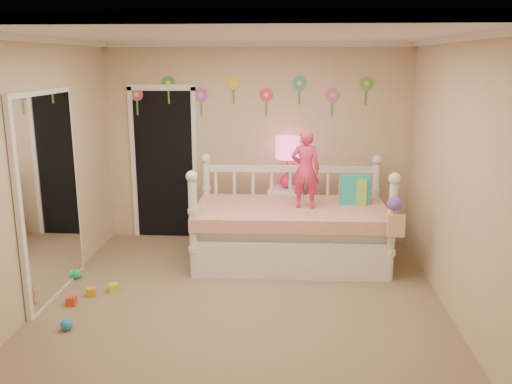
# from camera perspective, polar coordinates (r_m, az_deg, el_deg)

# --- Properties ---
(floor) EXTENTS (4.00, 4.50, 0.01)m
(floor) POSITION_cam_1_polar(r_m,az_deg,el_deg) (5.38, -1.52, -12.47)
(floor) COLOR #7F684C
(floor) RESTS_ON ground
(ceiling) EXTENTS (4.00, 4.50, 0.01)m
(ceiling) POSITION_cam_1_polar(r_m,az_deg,el_deg) (4.83, -1.73, 16.41)
(ceiling) COLOR white
(ceiling) RESTS_ON floor
(back_wall) EXTENTS (4.00, 0.01, 2.60)m
(back_wall) POSITION_cam_1_polar(r_m,az_deg,el_deg) (7.15, 0.07, 5.12)
(back_wall) COLOR tan
(back_wall) RESTS_ON floor
(left_wall) EXTENTS (0.01, 4.50, 2.60)m
(left_wall) POSITION_cam_1_polar(r_m,az_deg,el_deg) (5.50, -22.85, 1.39)
(left_wall) COLOR tan
(left_wall) RESTS_ON floor
(right_wall) EXTENTS (0.01, 4.50, 2.60)m
(right_wall) POSITION_cam_1_polar(r_m,az_deg,el_deg) (5.16, 21.10, 0.78)
(right_wall) COLOR tan
(right_wall) RESTS_ON floor
(crown_molding) EXTENTS (4.00, 4.50, 0.06)m
(crown_molding) POSITION_cam_1_polar(r_m,az_deg,el_deg) (4.83, -1.72, 16.06)
(crown_molding) COLOR white
(crown_molding) RESTS_ON ceiling
(daybed) EXTENTS (2.32, 1.28, 1.24)m
(daybed) POSITION_cam_1_polar(r_m,az_deg,el_deg) (6.42, 3.70, -2.12)
(daybed) COLOR white
(daybed) RESTS_ON floor
(pillow_turquoise) EXTENTS (0.36, 0.16, 0.35)m
(pillow_turquoise) POSITION_cam_1_polar(r_m,az_deg,el_deg) (6.56, 10.40, 0.27)
(pillow_turquoise) COLOR #23B395
(pillow_turquoise) RESTS_ON daybed
(pillow_lime) EXTENTS (0.36, 0.22, 0.32)m
(pillow_lime) POSITION_cam_1_polar(r_m,az_deg,el_deg) (6.58, 10.27, 0.14)
(pillow_lime) COLOR #92CF3F
(pillow_lime) RESTS_ON daybed
(child) EXTENTS (0.35, 0.24, 0.92)m
(child) POSITION_cam_1_polar(r_m,az_deg,el_deg) (6.25, 5.25, 2.42)
(child) COLOR #EA3564
(child) RESTS_ON daybed
(nightstand) EXTENTS (0.49, 0.40, 0.75)m
(nightstand) POSITION_cam_1_polar(r_m,az_deg,el_deg) (7.16, 3.24, -2.48)
(nightstand) COLOR white
(nightstand) RESTS_ON floor
(table_lamp) EXTENTS (0.31, 0.31, 0.67)m
(table_lamp) POSITION_cam_1_polar(r_m,az_deg,el_deg) (6.97, 3.33, 4.03)
(table_lamp) COLOR #E91F52
(table_lamp) RESTS_ON nightstand
(closet_doorway) EXTENTS (0.90, 0.04, 2.07)m
(closet_doorway) POSITION_cam_1_polar(r_m,az_deg,el_deg) (7.36, -9.70, 3.08)
(closet_doorway) COLOR black
(closet_doorway) RESTS_ON back_wall
(flower_decals) EXTENTS (3.40, 0.02, 0.50)m
(flower_decals) POSITION_cam_1_polar(r_m,az_deg,el_deg) (7.07, -0.67, 10.24)
(flower_decals) COLOR #B2668C
(flower_decals) RESTS_ON back_wall
(mirror_closet) EXTENTS (0.07, 1.30, 2.10)m
(mirror_closet) POSITION_cam_1_polar(r_m,az_deg,el_deg) (5.80, -20.97, -0.39)
(mirror_closet) COLOR white
(mirror_closet) RESTS_ON left_wall
(hanging_bag) EXTENTS (0.20, 0.16, 0.36)m
(hanging_bag) POSITION_cam_1_polar(r_m,az_deg,el_deg) (5.88, 14.41, -2.65)
(hanging_bag) COLOR beige
(hanging_bag) RESTS_ON daybed
(toy_scatter) EXTENTS (1.12, 1.47, 0.11)m
(toy_scatter) POSITION_cam_1_polar(r_m,az_deg,el_deg) (5.83, -19.14, -10.49)
(toy_scatter) COLOR #996666
(toy_scatter) RESTS_ON floor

